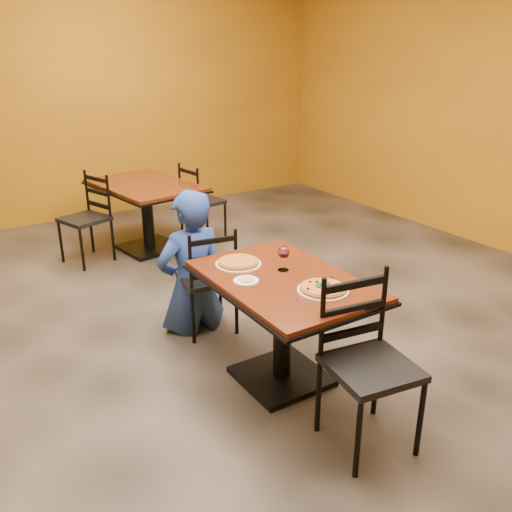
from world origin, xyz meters
TOP-DOWN VIEW (x-y plane):
  - floor at (0.00, 0.00)m, footprint 7.00×8.00m
  - wall_back at (0.00, 4.00)m, footprint 7.00×0.01m
  - table_main at (0.00, -0.50)m, footprint 0.83×1.23m
  - table_second at (0.21, 2.37)m, footprint 1.05×1.40m
  - chair_main_near at (0.04, -1.28)m, footprint 0.50×0.50m
  - chair_main_far at (-0.09, 0.40)m, footprint 0.44×0.44m
  - chair_second_left at (-0.47, 2.37)m, footprint 0.53×0.53m
  - chair_second_right at (0.89, 2.37)m, footprint 0.45×0.45m
  - diner at (-0.17, 0.51)m, footprint 0.59×0.40m
  - plate_main at (0.09, -0.79)m, footprint 0.31×0.31m
  - pizza_main at (0.09, -0.79)m, footprint 0.28×0.28m
  - plate_far at (-0.13, -0.15)m, footprint 0.31×0.31m
  - pizza_far at (-0.13, -0.15)m, footprint 0.28×0.28m
  - side_plate at (-0.23, -0.42)m, footprint 0.16×0.16m
  - dip at (-0.23, -0.42)m, footprint 0.09×0.09m
  - wine_glass at (0.07, -0.39)m, footprint 0.08×0.08m
  - fork at (-0.11, -0.78)m, footprint 0.05×0.19m
  - knife at (0.25, -0.73)m, footprint 0.04×0.21m

SIDE VIEW (x-z plane):
  - floor at x=0.00m, z-range -0.01..0.01m
  - chair_main_far at x=-0.09m, z-range 0.00..0.87m
  - chair_second_right at x=0.89m, z-range 0.00..0.89m
  - chair_second_left at x=-0.47m, z-range 0.00..0.92m
  - chair_main_near at x=0.04m, z-range 0.00..0.98m
  - table_main at x=0.00m, z-range 0.18..0.93m
  - table_second at x=0.21m, z-range 0.18..0.93m
  - diner at x=-0.17m, z-range 0.00..1.13m
  - fork at x=-0.11m, z-range 0.75..0.75m
  - knife at x=0.25m, z-range 0.75..0.75m
  - plate_main at x=0.09m, z-range 0.75..0.76m
  - plate_far at x=-0.13m, z-range 0.75..0.76m
  - side_plate at x=-0.23m, z-range 0.75..0.76m
  - dip at x=-0.23m, z-range 0.76..0.77m
  - pizza_main at x=0.09m, z-range 0.76..0.78m
  - pizza_far at x=-0.13m, z-range 0.76..0.78m
  - wine_glass at x=0.07m, z-range 0.75..0.93m
  - wall_back at x=0.00m, z-range 0.00..3.00m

